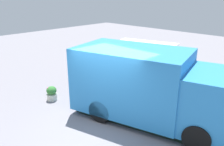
% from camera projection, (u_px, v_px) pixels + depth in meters
% --- Properties ---
extents(ground_plane, '(40.00, 40.00, 0.00)m').
position_uv_depth(ground_plane, '(104.00, 125.00, 8.02)').
color(ground_plane, gray).
extents(food_truck, '(3.57, 5.88, 2.48)m').
position_uv_depth(food_truck, '(150.00, 87.00, 8.07)').
color(food_truck, '#2B83CC').
rests_on(food_truck, ground_plane).
extents(person_customer, '(0.70, 0.76, 0.88)m').
position_uv_depth(person_customer, '(101.00, 63.00, 13.86)').
color(person_customer, '#766F54').
rests_on(person_customer, ground_plane).
extents(planter_flowering_near, '(0.74, 0.74, 0.96)m').
position_uv_depth(planter_flowering_near, '(88.00, 73.00, 11.53)').
color(planter_flowering_near, '#AD7E48').
rests_on(planter_flowering_near, ground_plane).
extents(planter_flowering_side, '(0.44, 0.44, 0.60)m').
position_uv_depth(planter_flowering_side, '(52.00, 93.00, 9.79)').
color(planter_flowering_side, beige).
rests_on(planter_flowering_side, ground_plane).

